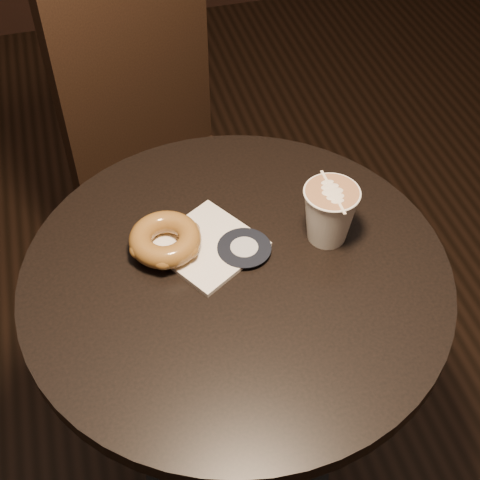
# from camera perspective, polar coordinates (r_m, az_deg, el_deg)

# --- Properties ---
(cafe_table) EXTENTS (0.70, 0.70, 0.75)m
(cafe_table) POSITION_cam_1_polar(r_m,az_deg,el_deg) (1.24, -0.30, -8.55)
(cafe_table) COLOR black
(cafe_table) RESTS_ON ground
(chair) EXTENTS (0.52, 0.52, 0.99)m
(chair) POSITION_cam_1_polar(r_m,az_deg,el_deg) (1.62, -6.56, 7.57)
(chair) COLOR black
(chair) RESTS_ON ground
(pastry_bag) EXTENTS (0.21, 0.21, 0.01)m
(pastry_bag) POSITION_cam_1_polar(r_m,az_deg,el_deg) (1.11, -2.75, -0.49)
(pastry_bag) COLOR white
(pastry_bag) RESTS_ON cafe_table
(doughnut) EXTENTS (0.12, 0.12, 0.04)m
(doughnut) POSITION_cam_1_polar(r_m,az_deg,el_deg) (1.10, -6.41, 0.05)
(doughnut) COLOR brown
(doughnut) RESTS_ON pastry_bag
(latte_cup) EXTENTS (0.09, 0.09, 0.10)m
(latte_cup) POSITION_cam_1_polar(r_m,az_deg,el_deg) (1.10, 7.62, 2.18)
(latte_cup) COLOR white
(latte_cup) RESTS_ON cafe_table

